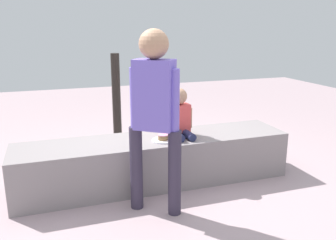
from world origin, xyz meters
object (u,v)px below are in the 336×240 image
(cake_box_white, at_px, (178,135))
(party_cup_red, at_px, (38,174))
(adult_standing, at_px, (154,106))
(cake_plate, at_px, (163,139))
(handbag_black_leather, at_px, (34,159))
(child_seated, at_px, (179,115))
(handbag_brown_canvas, at_px, (229,141))
(water_bottle_near_gift, at_px, (163,137))
(gift_bag, at_px, (162,142))

(cake_box_white, bearing_deg, party_cup_red, -156.63)
(adult_standing, distance_m, party_cup_red, 1.64)
(cake_plate, relative_size, handbag_black_leather, 0.72)
(cake_box_white, bearing_deg, child_seated, -109.78)
(adult_standing, height_order, party_cup_red, adult_standing)
(handbag_brown_canvas, bearing_deg, handbag_black_leather, 177.12)
(adult_standing, height_order, cake_box_white, adult_standing)
(cake_plate, xyz_separation_m, water_bottle_near_gift, (0.40, 1.26, -0.41))
(child_seated, bearing_deg, adult_standing, -127.78)
(cake_plate, distance_m, water_bottle_near_gift, 1.38)
(water_bottle_near_gift, relative_size, party_cup_red, 1.72)
(party_cup_red, bearing_deg, cake_plate, -25.59)
(party_cup_red, distance_m, handbag_black_leather, 0.32)
(cake_box_white, height_order, handbag_brown_canvas, handbag_brown_canvas)
(cake_plate, bearing_deg, cake_box_white, 64.24)
(child_seated, height_order, gift_bag, child_seated)
(cake_plate, distance_m, gift_bag, 1.02)
(water_bottle_near_gift, relative_size, handbag_black_leather, 0.59)
(adult_standing, bearing_deg, handbag_brown_canvas, 41.53)
(water_bottle_near_gift, height_order, party_cup_red, water_bottle_near_gift)
(water_bottle_near_gift, height_order, handbag_brown_canvas, handbag_brown_canvas)
(gift_bag, relative_size, handbag_brown_canvas, 1.12)
(party_cup_red, height_order, cake_box_white, cake_box_white)
(cake_plate, distance_m, cake_box_white, 1.57)
(adult_standing, distance_m, water_bottle_near_gift, 2.00)
(adult_standing, height_order, water_bottle_near_gift, adult_standing)
(cake_plate, bearing_deg, child_seated, 25.09)
(water_bottle_near_gift, distance_m, handbag_black_leather, 1.67)
(cake_plate, xyz_separation_m, handbag_black_leather, (-1.22, 0.88, -0.38))
(adult_standing, bearing_deg, gift_bag, 70.10)
(adult_standing, height_order, cake_plate, adult_standing)
(adult_standing, height_order, handbag_brown_canvas, adult_standing)
(party_cup_red, distance_m, handbag_brown_canvas, 2.34)
(child_seated, distance_m, cake_plate, 0.29)
(gift_bag, bearing_deg, child_seated, -95.13)
(party_cup_red, relative_size, handbag_black_leather, 0.34)
(child_seated, height_order, adult_standing, adult_standing)
(adult_standing, bearing_deg, cake_plate, 64.01)
(water_bottle_near_gift, bearing_deg, gift_bag, -110.34)
(gift_bag, xyz_separation_m, cake_box_white, (0.38, 0.45, -0.08))
(cake_plate, height_order, water_bottle_near_gift, cake_plate)
(child_seated, height_order, handbag_black_leather, child_seated)
(water_bottle_near_gift, height_order, cake_box_white, water_bottle_near_gift)
(child_seated, relative_size, party_cup_red, 4.53)
(child_seated, distance_m, gift_bag, 0.99)
(handbag_brown_canvas, bearing_deg, water_bottle_near_gift, 146.18)
(water_bottle_near_gift, bearing_deg, handbag_brown_canvas, -33.82)
(child_seated, bearing_deg, handbag_black_leather, 151.04)
(gift_bag, relative_size, water_bottle_near_gift, 1.73)
(cake_plate, relative_size, party_cup_red, 2.10)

